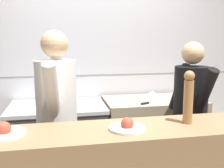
% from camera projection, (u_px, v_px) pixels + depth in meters
% --- Properties ---
extents(wall_back_tiled, '(8.00, 0.06, 2.60)m').
position_uv_depth(wall_back_tiled, '(99.00, 63.00, 3.34)').
color(wall_back_tiled, silver).
rests_on(wall_back_tiled, ground_plane).
extents(oven_range, '(1.06, 0.71, 0.87)m').
position_uv_depth(oven_range, '(59.00, 142.00, 3.00)').
color(oven_range, '#38383D').
rests_on(oven_range, ground_plane).
extents(prep_counter, '(1.16, 0.65, 0.89)m').
position_uv_depth(prep_counter, '(153.00, 135.00, 3.21)').
color(prep_counter, gray).
rests_on(prep_counter, ground_plane).
extents(stock_pot, '(0.23, 0.23, 0.21)m').
position_uv_depth(stock_pot, '(60.00, 96.00, 2.91)').
color(stock_pot, '#2D2D33').
rests_on(stock_pot, oven_range).
extents(mixing_bowl_steel, '(0.24, 0.24, 0.09)m').
position_uv_depth(mixing_bowl_steel, '(152.00, 94.00, 3.21)').
color(mixing_bowl_steel, '#B7BABF').
rests_on(mixing_bowl_steel, prep_counter).
extents(chefs_knife, '(0.36, 0.20, 0.02)m').
position_uv_depth(chefs_knife, '(152.00, 102.00, 2.96)').
color(chefs_knife, '#B7BABF').
rests_on(chefs_knife, prep_counter).
extents(plated_dish_main, '(0.26, 0.26, 0.09)m').
position_uv_depth(plated_dish_main, '(4.00, 132.00, 1.60)').
color(plated_dish_main, white).
rests_on(plated_dish_main, pass_counter).
extents(plated_dish_appetiser, '(0.24, 0.24, 0.08)m').
position_uv_depth(plated_dish_appetiser, '(127.00, 127.00, 1.70)').
color(plated_dish_appetiser, white).
rests_on(plated_dish_appetiser, pass_counter).
extents(pepper_mill, '(0.07, 0.07, 0.37)m').
position_uv_depth(pepper_mill, '(188.00, 96.00, 1.80)').
color(pepper_mill, '#AD7A47').
rests_on(pepper_mill, pass_counter).
extents(chef_head_cook, '(0.38, 0.73, 1.67)m').
position_uv_depth(chef_head_cook, '(57.00, 119.00, 2.21)').
color(chef_head_cook, black).
rests_on(chef_head_cook, ground_plane).
extents(chef_sous, '(0.36, 0.69, 1.57)m').
position_uv_depth(chef_sous, '(190.00, 115.00, 2.52)').
color(chef_sous, black).
rests_on(chef_sous, ground_plane).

